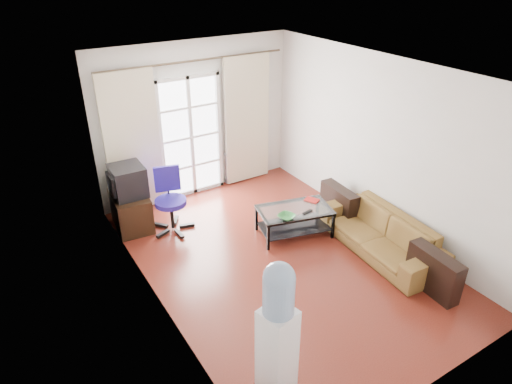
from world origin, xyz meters
TOP-DOWN VIEW (x-y plane):
  - floor at (0.00, 0.00)m, footprint 5.20×5.20m
  - ceiling at (0.00, 0.00)m, footprint 5.20×5.20m
  - wall_back at (0.00, 2.60)m, footprint 3.60×0.02m
  - wall_front at (0.00, -2.60)m, footprint 3.60×0.02m
  - wall_left at (-1.80, 0.00)m, footprint 0.02×5.20m
  - wall_right at (1.80, 0.00)m, footprint 0.02×5.20m
  - french_door at (-0.15, 2.54)m, footprint 1.16×0.06m
  - curtain_rod at (0.00, 2.50)m, footprint 3.30×0.04m
  - curtain_left at (-1.20, 2.48)m, footprint 0.90×0.07m
  - curtain_right at (0.95, 2.48)m, footprint 0.90×0.07m
  - radiator at (0.80, 2.50)m, footprint 0.64×0.12m
  - sofa at (1.37, -0.60)m, footprint 2.12×1.08m
  - coffee_table at (0.57, 0.43)m, footprint 1.23×0.89m
  - bowl at (0.29, 0.27)m, footprint 0.40×0.40m
  - book at (0.88, 0.47)m, footprint 0.33×0.34m
  - remote at (0.66, 0.24)m, footprint 0.18×0.07m
  - tv_stand at (-1.51, 1.98)m, footprint 0.59×0.82m
  - crt_tv at (-1.51, 1.99)m, footprint 0.55×0.54m
  - task_chair at (-0.99, 1.59)m, footprint 0.85×0.85m
  - water_cooler at (-1.26, -1.76)m, footprint 0.37×0.37m

SIDE VIEW (x-z plane):
  - floor at x=0.00m, z-range 0.00..0.00m
  - tv_stand at x=-1.51m, z-range 0.00..0.57m
  - coffee_table at x=0.57m, z-range 0.07..0.52m
  - sofa at x=1.37m, z-range 0.00..0.58m
  - task_chair at x=-0.99m, z-range -0.21..0.81m
  - radiator at x=0.80m, z-range 0.01..0.65m
  - remote at x=0.66m, z-range 0.45..0.47m
  - book at x=0.88m, z-range 0.45..0.47m
  - bowl at x=0.29m, z-range 0.45..0.51m
  - water_cooler at x=-1.26m, z-range 0.04..1.57m
  - crt_tv at x=-1.51m, z-range 0.57..1.06m
  - french_door at x=-0.15m, z-range 0.00..2.15m
  - curtain_left at x=-1.20m, z-range 0.02..2.38m
  - curtain_right at x=0.95m, z-range 0.02..2.38m
  - wall_back at x=0.00m, z-range 0.00..2.70m
  - wall_front at x=0.00m, z-range 0.00..2.70m
  - wall_left at x=-1.80m, z-range 0.00..2.70m
  - wall_right at x=1.80m, z-range 0.00..2.70m
  - curtain_rod at x=0.00m, z-range 2.36..2.40m
  - ceiling at x=0.00m, z-range 2.70..2.70m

